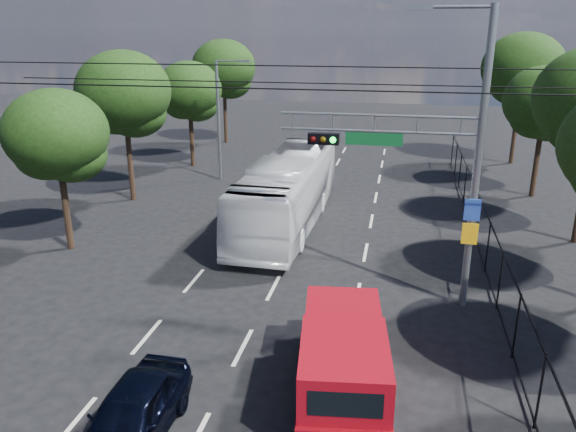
% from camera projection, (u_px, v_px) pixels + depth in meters
% --- Properties ---
extents(lane_markings, '(6.12, 38.00, 0.01)m').
position_uv_depth(lane_markings, '(303.00, 231.00, 25.62)').
color(lane_markings, beige).
rests_on(lane_markings, ground).
extents(signal_mast, '(6.43, 0.39, 9.50)m').
position_uv_depth(signal_mast, '(438.00, 150.00, 17.37)').
color(signal_mast, slate).
rests_on(signal_mast, ground).
extents(streetlight_left, '(2.09, 0.22, 7.08)m').
position_uv_depth(streetlight_left, '(221.00, 115.00, 32.98)').
color(streetlight_left, slate).
rests_on(streetlight_left, ground).
extents(utility_wires, '(22.00, 5.04, 0.74)m').
position_uv_depth(utility_wires, '(277.00, 79.00, 18.51)').
color(utility_wires, black).
rests_on(utility_wires, ground).
extents(fence_right, '(0.06, 34.03, 2.00)m').
position_uv_depth(fence_right, '(484.00, 235.00, 22.17)').
color(fence_right, black).
rests_on(fence_right, ground).
extents(tree_right_d, '(4.32, 4.32, 7.02)m').
position_uv_depth(tree_right_d, '(545.00, 107.00, 29.36)').
color(tree_right_d, black).
rests_on(tree_right_d, ground).
extents(tree_right_e, '(5.28, 5.28, 8.58)m').
position_uv_depth(tree_right_e, '(522.00, 74.00, 36.40)').
color(tree_right_e, black).
rests_on(tree_right_e, ground).
extents(tree_left_b, '(4.08, 4.08, 6.63)m').
position_uv_depth(tree_left_b, '(58.00, 141.00, 22.19)').
color(tree_left_b, black).
rests_on(tree_left_b, ground).
extents(tree_left_c, '(4.80, 4.80, 7.80)m').
position_uv_depth(tree_left_c, '(125.00, 98.00, 28.54)').
color(tree_left_c, black).
rests_on(tree_left_c, ground).
extents(tree_left_d, '(4.20, 4.20, 6.83)m').
position_uv_depth(tree_left_d, '(190.00, 94.00, 36.11)').
color(tree_left_d, black).
rests_on(tree_left_d, ground).
extents(tree_left_e, '(4.92, 4.92, 7.99)m').
position_uv_depth(tree_left_e, '(224.00, 72.00, 43.31)').
color(tree_left_e, black).
rests_on(tree_left_e, ground).
extents(red_pickup, '(2.68, 5.81, 2.09)m').
position_uv_depth(red_pickup, '(343.00, 356.00, 13.89)').
color(red_pickup, black).
rests_on(red_pickup, ground).
extents(navy_hatchback, '(1.61, 3.99, 1.36)m').
position_uv_depth(navy_hatchback, '(132.00, 414.00, 12.48)').
color(navy_hatchback, black).
rests_on(navy_hatchback, ground).
extents(white_bus, '(2.99, 11.81, 3.27)m').
position_uv_depth(white_bus, '(287.00, 192.00, 25.86)').
color(white_bus, white).
rests_on(white_bus, ground).
extents(white_van, '(1.85, 4.36, 1.40)m').
position_uv_depth(white_van, '(267.00, 182.00, 31.09)').
color(white_van, silver).
rests_on(white_van, ground).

